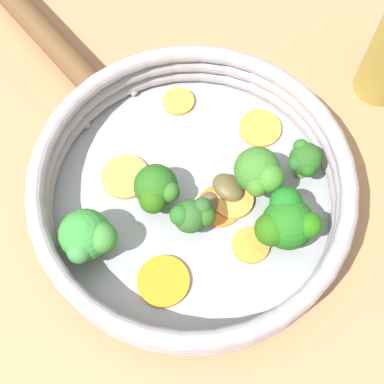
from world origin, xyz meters
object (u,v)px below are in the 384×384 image
carrot_slice_1 (220,206)px  broccoli_floret_1 (259,173)px  carrot_slice_3 (163,281)px  broccoli_floret_3 (156,189)px  broccoli_floret_0 (304,160)px  broccoli_floret_5 (286,222)px  carrot_slice_5 (233,196)px  mushroom_piece_1 (228,188)px  carrot_slice_2 (179,101)px  carrot_slice_4 (260,128)px  carrot_slice_0 (251,245)px  mushroom_piece_0 (208,204)px  broccoli_floret_4 (194,216)px  skillet (192,201)px  broccoli_floret_2 (87,237)px  carrot_slice_6 (125,177)px

carrot_slice_1 → broccoli_floret_1: bearing=-57.4°
carrot_slice_3 → broccoli_floret_1: 0.13m
broccoli_floret_3 → carrot_slice_3: bearing=-171.6°
broccoli_floret_0 → broccoli_floret_5: (-0.06, 0.02, 0.00)m
carrot_slice_5 → carrot_slice_1: bearing=130.3°
carrot_slice_1 → mushroom_piece_1: size_ratio=1.28×
carrot_slice_2 → carrot_slice_4: bearing=-107.6°
carrot_slice_0 → broccoli_floret_3: size_ratio=0.73×
broccoli_floret_1 → mushroom_piece_0: size_ratio=2.07×
carrot_slice_1 → broccoli_floret_4: size_ratio=1.01×
skillet → broccoli_floret_2: broccoli_floret_2 is taller
carrot_slice_6 → carrot_slice_4: bearing=-64.5°
broccoli_floret_0 → mushroom_piece_0: broccoli_floret_0 is taller
carrot_slice_0 → broccoli_floret_2: 0.15m
carrot_slice_6 → mushroom_piece_1: mushroom_piece_1 is taller
broccoli_floret_2 → mushroom_piece_1: bearing=-61.9°
carrot_slice_5 → broccoli_floret_4: broccoli_floret_4 is taller
mushroom_piece_1 → mushroom_piece_0: bearing=133.1°
skillet → carrot_slice_4: bearing=-38.7°
skillet → broccoli_floret_5: bearing=-110.0°
carrot_slice_0 → carrot_slice_5: 0.05m
carrot_slice_2 → carrot_slice_5: size_ratio=0.80×
carrot_slice_6 → broccoli_floret_2: 0.08m
carrot_slice_4 → broccoli_floret_4: size_ratio=1.01×
carrot_slice_1 → broccoli_floret_4: (-0.02, 0.02, 0.02)m
mushroom_piece_0 → mushroom_piece_1: size_ratio=0.80×
carrot_slice_4 → mushroom_piece_1: 0.08m
skillet → carrot_slice_3: size_ratio=5.92×
carrot_slice_1 → broccoli_floret_2: size_ratio=0.79×
mushroom_piece_0 → skillet: bearing=64.3°
carrot_slice_2 → carrot_slice_5: bearing=-150.4°
broccoli_floret_4 → mushroom_piece_0: broccoli_floret_4 is taller
carrot_slice_4 → broccoli_floret_1: size_ratio=0.78×
skillet → carrot_slice_6: bearing=74.6°
broccoli_floret_0 → broccoli_floret_1: broccoli_floret_1 is taller
carrot_slice_2 → carrot_slice_6: same height
skillet → carrot_slice_5: 0.04m
broccoli_floret_0 → carrot_slice_4: bearing=38.7°
broccoli_floret_4 → carrot_slice_0: bearing=-107.0°
carrot_slice_5 → carrot_slice_6: bearing=81.9°
broccoli_floret_1 → broccoli_floret_4: (-0.04, 0.06, -0.01)m
skillet → carrot_slice_3: bearing=166.0°
broccoli_floret_0 → broccoli_floret_2: 0.21m
carrot_slice_4 → broccoli_floret_0: (-0.05, -0.04, 0.03)m
carrot_slice_6 → broccoli_floret_0: 0.17m
skillet → broccoli_floret_5: 0.10m
carrot_slice_0 → mushroom_piece_0: bearing=48.3°
broccoli_floret_5 → broccoli_floret_3: bearing=76.8°
broccoli_floret_1 → broccoli_floret_4: 0.07m
carrot_slice_1 → carrot_slice_5: bearing=-49.7°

